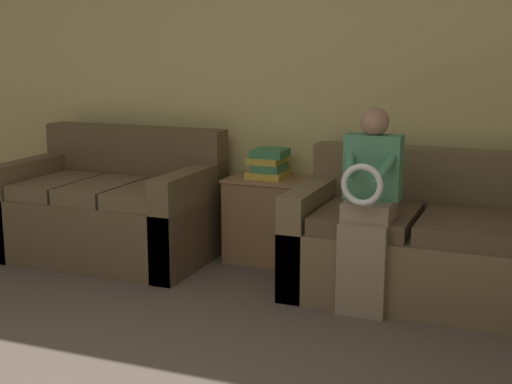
# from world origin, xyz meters

# --- Properties ---
(wall_back) EXTENTS (7.28, 0.06, 2.55)m
(wall_back) POSITION_xyz_m (0.00, 3.24, 1.27)
(wall_back) COLOR #DBCC7F
(wall_back) RESTS_ON ground_plane
(couch_main) EXTENTS (2.19, 0.95, 0.88)m
(couch_main) POSITION_xyz_m (1.43, 2.66, 0.32)
(couch_main) COLOR brown
(couch_main) RESTS_ON ground_plane
(couch_side) EXTENTS (1.49, 0.94, 0.93)m
(couch_side) POSITION_xyz_m (-1.13, 2.65, 0.34)
(couch_side) COLOR brown
(couch_side) RESTS_ON ground_plane
(child_left_seated) EXTENTS (0.34, 0.37, 1.20)m
(child_left_seated) POSITION_xyz_m (0.87, 2.26, 0.65)
(child_left_seated) COLOR gray
(child_left_seated) RESTS_ON ground_plane
(side_shelf) EXTENTS (0.57, 0.44, 0.61)m
(side_shelf) POSITION_xyz_m (-0.02, 2.96, 0.31)
(side_shelf) COLOR olive
(side_shelf) RESTS_ON ground_plane
(book_stack) EXTENTS (0.27, 0.25, 0.21)m
(book_stack) POSITION_xyz_m (-0.02, 2.96, 0.71)
(book_stack) COLOR gold
(book_stack) RESTS_ON side_shelf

